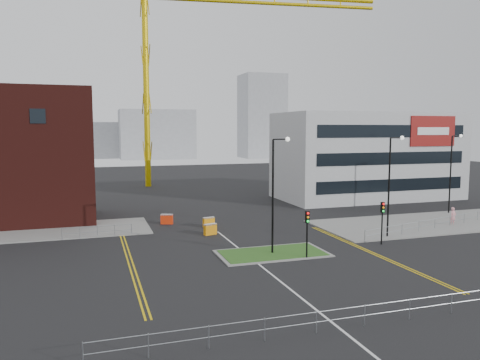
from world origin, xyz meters
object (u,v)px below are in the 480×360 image
Objects in this scene: tower_crane at (181,36)px; pedestrian at (453,216)px; traffic_light_island at (307,225)px; streetlamp_island at (275,186)px.

pedestrian is (19.68, -41.73, -24.29)m from tower_crane.
tower_crane is 53.27m from traffic_light_island.
tower_crane reaches higher than traffic_light_island.
traffic_light_island is 20.67m from pedestrian.
streetlamp_island is 4.89× the size of pedestrian.
streetlamp_island is at bearing 131.41° from traffic_light_island.
tower_crane is at bearing 109.24° from pedestrian.
tower_crane reaches higher than streetlamp_island.
traffic_light_island is (0.12, -48.21, -22.66)m from tower_crane.
pedestrian is at bearing 11.80° from streetlamp_island.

